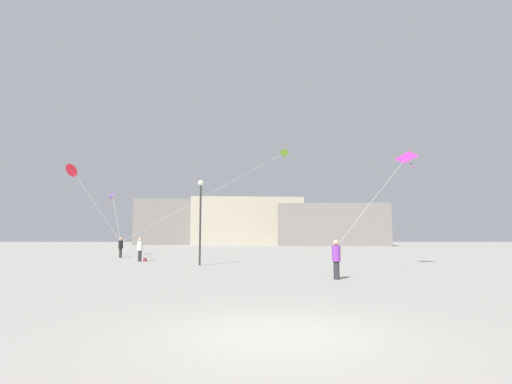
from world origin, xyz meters
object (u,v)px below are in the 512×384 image
Objects in this scene: person_in_black at (121,247)px; building_centre_hall at (246,222)px; kite_lime_delta at (277,157)px; handbag_beside_flyer at (145,260)px; lamppost_west at (200,208)px; kite_violet_diamond at (112,195)px; kite_crimson_diamond at (72,170)px; person_in_purple at (336,258)px; person_in_white at (140,248)px; building_right_hall at (329,226)px; kite_magenta_delta at (405,159)px; building_left_hall at (171,223)px.

person_in_black is 0.06× the size of building_centre_hall.
kite_lime_delta is 18.44m from handbag_beside_flyer.
kite_violet_diamond is at bearing 127.64° from lamppost_west.
person_in_purple is at bearing -43.53° from kite_crimson_diamond.
person_in_white is 0.25× the size of kite_crimson_diamond.
person_in_black is 0.07× the size of building_right_hall.
handbag_beside_flyer is at bearing 162.40° from kite_magenta_delta.
person_in_white is 11.35m from kite_crimson_diamond.
building_left_hall is at bearing 111.23° from kite_magenta_delta.
lamppost_west is (9.85, -12.77, -2.15)m from kite_violet_diamond.
person_in_purple is at bearing -88.70° from kite_lime_delta.
person_in_purple is (14.38, -17.88, -0.05)m from person_in_black.
building_right_hall is at bearing 66.07° from handbag_beside_flyer.
person_in_purple is at bearing 148.13° from person_in_black.
building_centre_hall is 21.90m from building_right_hall.
person_in_white is at bearing -164.05° from handbag_beside_flyer.
building_centre_hall is (14.72, 63.07, -2.00)m from kite_crimson_diamond.
handbag_beside_flyer is at bearing -160.85° from person_in_white.
kite_magenta_delta is 0.30× the size of building_centre_hall.
lamppost_west is (-20.47, -60.12, -0.74)m from building_right_hall.
kite_lime_delta is at bearing -86.46° from building_centre_hall.
person_in_black is 7.88m from kite_crimson_diamond.
kite_magenta_delta reaches higher than person_in_white.
person_in_purple is 27.16m from kite_violet_diamond.
handbag_beside_flyer is (0.35, 0.10, -0.80)m from person_in_white.
person_in_white reaches higher than person_in_black.
person_in_black is 0.25× the size of kite_crimson_diamond.
building_centre_hall reaches higher than kite_lime_delta.
kite_crimson_diamond is 0.45× the size of kite_lime_delta.
person_in_white is 0.32× the size of lamppost_west.
building_right_hall reaches higher than person_in_white.
kite_lime_delta reaches higher than person_in_purple.
lamppost_west is at bearing -52.36° from kite_violet_diamond.
kite_crimson_diamond reaches higher than person_in_purple.
lamppost_west is (-6.53, 8.37, 2.62)m from person_in_purple.
person_in_black is at bearing -57.23° from person_in_white.
handbag_beside_flyer is at bearing -80.12° from person_in_purple.
building_right_hall is (32.72, 50.65, -3.22)m from kite_crimson_diamond.
kite_crimson_diamond is (-7.51, 5.44, 6.53)m from person_in_white.
building_left_hall is at bearing 99.49° from handbag_beside_flyer.
building_right_hall reaches higher than handbag_beside_flyer.
kite_violet_diamond is 11.62m from handbag_beside_flyer.
building_right_hall is (8.01, 61.34, -2.16)m from kite_magenta_delta.
building_left_hall is 18.08m from building_centre_hall.
kite_magenta_delta is 74.43m from building_centre_hall.
kite_crimson_diamond reaches higher than person_in_black.
kite_magenta_delta is at bearing -17.60° from handbag_beside_flyer.
building_right_hall is 4.40× the size of lamppost_west.
building_right_hall is (28.31, 50.61, 3.32)m from person_in_black.
lamppost_west is (12.25, -9.47, -3.96)m from kite_crimson_diamond.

